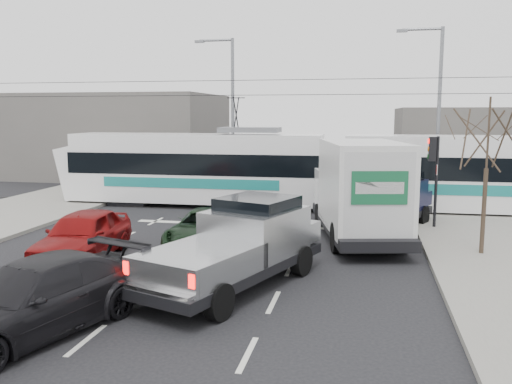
% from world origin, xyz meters
% --- Properties ---
extents(ground, '(120.00, 120.00, 0.00)m').
position_xyz_m(ground, '(0.00, 0.00, 0.00)').
color(ground, black).
rests_on(ground, ground).
extents(rails, '(60.00, 1.60, 0.03)m').
position_xyz_m(rails, '(0.00, 10.00, 0.01)').
color(rails, '#33302D').
rests_on(rails, ground).
extents(building_left, '(14.00, 10.00, 6.00)m').
position_xyz_m(building_left, '(-14.00, 22.00, 3.00)').
color(building_left, '#66615C').
rests_on(building_left, ground).
extents(building_right, '(12.00, 10.00, 5.00)m').
position_xyz_m(building_right, '(12.00, 24.00, 2.50)').
color(building_right, '#66615C').
rests_on(building_right, ground).
extents(bare_tree, '(2.40, 2.40, 5.00)m').
position_xyz_m(bare_tree, '(7.60, 2.50, 3.79)').
color(bare_tree, '#47382B').
rests_on(bare_tree, ground).
extents(traffic_signal, '(0.44, 0.44, 3.60)m').
position_xyz_m(traffic_signal, '(6.47, 6.50, 2.74)').
color(traffic_signal, black).
rests_on(traffic_signal, ground).
extents(street_lamp_near, '(2.38, 0.25, 9.00)m').
position_xyz_m(street_lamp_near, '(7.31, 14.00, 5.11)').
color(street_lamp_near, slate).
rests_on(street_lamp_near, ground).
extents(street_lamp_far, '(2.38, 0.25, 9.00)m').
position_xyz_m(street_lamp_far, '(-4.19, 16.00, 5.11)').
color(street_lamp_far, slate).
rests_on(street_lamp_far, ground).
extents(catenary, '(60.00, 0.20, 7.00)m').
position_xyz_m(catenary, '(0.00, 10.00, 3.88)').
color(catenary, black).
rests_on(catenary, ground).
extents(tram, '(26.40, 2.99, 5.38)m').
position_xyz_m(tram, '(2.29, 10.48, 1.91)').
color(tram, white).
rests_on(tram, ground).
extents(silver_pickup, '(4.24, 6.70, 2.31)m').
position_xyz_m(silver_pickup, '(0.61, -1.77, 1.15)').
color(silver_pickup, black).
rests_on(silver_pickup, ground).
extents(box_truck, '(3.97, 7.65, 3.65)m').
position_xyz_m(box_truck, '(3.63, 4.30, 1.80)').
color(box_truck, black).
rests_on(box_truck, ground).
extents(navy_pickup, '(3.97, 5.64, 2.24)m').
position_xyz_m(navy_pickup, '(4.86, 6.41, 1.11)').
color(navy_pickup, black).
rests_on(navy_pickup, ground).
extents(green_car, '(2.32, 4.71, 1.29)m').
position_xyz_m(green_car, '(-1.59, 2.15, 0.64)').
color(green_car, black).
rests_on(green_car, ground).
extents(red_car, '(2.21, 4.78, 1.59)m').
position_xyz_m(red_car, '(-4.92, -0.28, 0.79)').
color(red_car, maroon).
rests_on(red_car, ground).
extents(dark_car, '(3.83, 5.78, 1.56)m').
position_xyz_m(dark_car, '(-2.92, -5.90, 0.78)').
color(dark_car, black).
rests_on(dark_car, ground).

